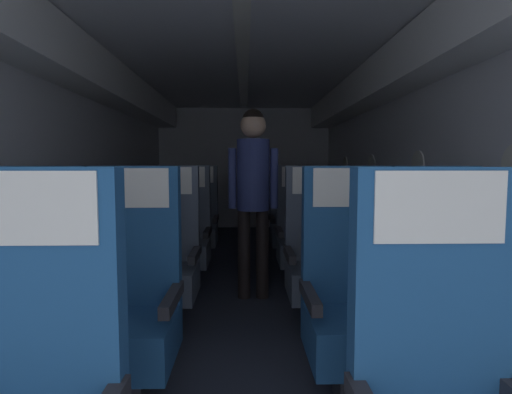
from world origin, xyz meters
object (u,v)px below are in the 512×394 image
object	(u,v)px
seat_b_right_window	(350,301)
seat_d_right_window	(301,235)
seat_d_left_window	(139,236)
seat_e_right_aisle	(326,221)
seat_e_left_aisle	(198,222)
seat_b_left_aisle	(131,304)
seat_e_right_window	(290,222)
seat_b_right_aisle	(442,301)
seat_d_right_aisle	(347,235)
seat_c_right_window	(318,258)
seat_c_left_window	(103,259)
seat_c_left_aisle	(166,259)
seat_b_left_window	(36,304)
seat_d_left_aisle	(186,236)
seat_e_left_window	(160,222)
flight_attendant	(253,182)
seat_c_right_aisle	(378,258)

from	to	relation	value
seat_b_right_window	seat_d_right_window	size ratio (longest dim) A/B	1.00
seat_d_left_window	seat_e_right_aisle	size ratio (longest dim) A/B	1.00
seat_e_left_aisle	seat_b_left_aisle	bearing A→B (deg)	-89.96
seat_e_left_aisle	seat_e_right_window	world-z (taller)	same
seat_b_right_aisle	seat_d_right_aisle	xyz separation A→B (m)	(-0.00, 1.91, 0.00)
seat_c_right_window	seat_b_right_aisle	bearing A→B (deg)	-63.65
seat_c_left_window	seat_c_left_aisle	world-z (taller)	same
seat_b_left_window	seat_d_left_window	xyz separation A→B (m)	(0.01, 1.89, 0.00)
seat_d_right_window	seat_d_left_aisle	bearing A→B (deg)	-179.54
seat_e_left_window	seat_e_right_window	distance (m)	1.56
seat_d_left_window	seat_d_right_aisle	world-z (taller)	same
seat_e_left_aisle	flight_attendant	world-z (taller)	flight_attendant
seat_c_left_window	seat_d_right_window	world-z (taller)	same
seat_b_left_window	seat_e_right_window	world-z (taller)	same
seat_c_right_window	seat_e_right_window	bearing A→B (deg)	89.93
seat_b_right_aisle	seat_e_right_window	world-z (taller)	same
seat_b_left_window	flight_attendant	size ratio (longest dim) A/B	0.71
seat_e_left_window	flight_attendant	size ratio (longest dim) A/B	0.71
seat_b_right_aisle	seat_e_left_window	world-z (taller)	same
seat_d_left_window	seat_e_right_window	bearing A→B (deg)	31.04
seat_b_left_aisle	flight_attendant	bearing A→B (deg)	67.03
seat_c_right_aisle	seat_d_right_aisle	world-z (taller)	same
seat_c_left_window	seat_e_right_window	xyz separation A→B (m)	(1.57, 1.89, 0.00)
seat_b_left_aisle	flight_attendant	xyz separation A→B (m)	(0.64, 1.50, 0.54)
seat_b_right_aisle	seat_b_left_aisle	bearing A→B (deg)	-179.71
seat_b_left_window	seat_c_right_window	xyz separation A→B (m)	(1.57, 0.92, 0.00)
seat_b_right_window	seat_d_right_aisle	distance (m)	1.96
seat_c_left_window	seat_d_right_aisle	bearing A→B (deg)	25.40
seat_b_right_window	seat_e_right_aisle	world-z (taller)	same
seat_b_left_window	seat_e_right_window	xyz separation A→B (m)	(1.57, 2.82, 0.00)
seat_c_left_aisle	seat_e_left_aisle	size ratio (longest dim) A/B	1.00
seat_c_left_aisle	seat_e_right_aisle	world-z (taller)	same
seat_c_right_window	seat_e_left_window	distance (m)	2.46
seat_e_right_window	seat_e_left_window	bearing A→B (deg)	179.59
seat_c_right_aisle	seat_e_left_window	bearing A→B (deg)	136.48
seat_b_right_window	seat_d_right_window	distance (m)	1.90
seat_c_left_window	flight_attendant	xyz separation A→B (m)	(1.10, 0.55, 0.54)
seat_c_right_window	seat_c_left_aisle	bearing A→B (deg)	179.75
seat_d_left_window	seat_e_left_window	world-z (taller)	same
seat_d_right_window	seat_e_right_window	size ratio (longest dim) A/B	1.00
seat_e_left_window	seat_b_left_window	bearing A→B (deg)	-90.31
seat_c_left_window	seat_e_right_window	distance (m)	2.46
seat_b_left_aisle	seat_e_right_window	world-z (taller)	same
seat_b_right_window	flight_attendant	size ratio (longest dim) A/B	0.71
seat_c_right_window	seat_d_right_window	xyz separation A→B (m)	(0.01, 0.97, 0.00)
seat_d_right_window	seat_b_right_window	bearing A→B (deg)	-90.37
seat_b_right_aisle	seat_c_right_aisle	size ratio (longest dim) A/B	1.00
seat_d_left_window	seat_e_left_window	distance (m)	0.95
seat_b_right_window	seat_d_left_aisle	size ratio (longest dim) A/B	1.00
seat_d_left_aisle	seat_d_right_aisle	world-z (taller)	same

